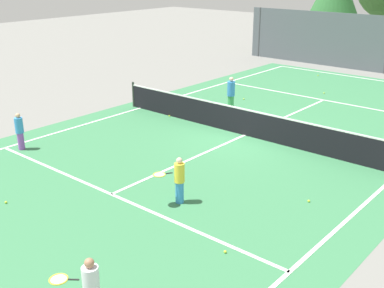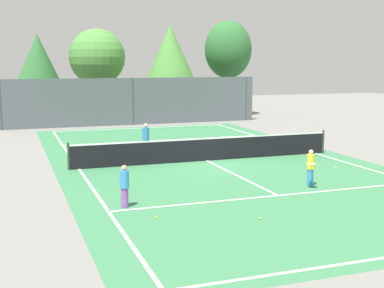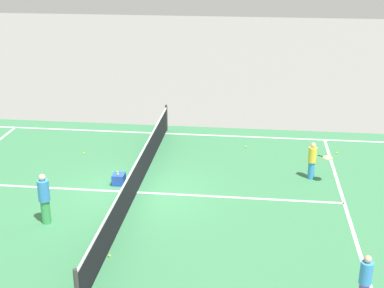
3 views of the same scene
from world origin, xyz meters
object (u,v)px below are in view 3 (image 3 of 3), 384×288
object	(u,v)px
tennis_ball_3	(246,147)
player_3	(313,160)
player_0	(44,198)
tennis_ball_4	(109,256)
ball_crate	(119,179)
tennis_ball_7	(84,153)
tennis_ball_6	(337,153)
player_1	(365,281)

from	to	relation	value
tennis_ball_3	player_3	bearing A→B (deg)	-139.36
player_0	tennis_ball_4	bearing A→B (deg)	-124.30
player_3	tennis_ball_3	xyz separation A→B (m)	(2.61, 2.24, -0.63)
ball_crate	tennis_ball_7	distance (m)	3.08
player_3	tennis_ball_6	size ratio (longest dim) A/B	19.32
player_3	tennis_ball_6	world-z (taller)	player_3
tennis_ball_3	tennis_ball_4	bearing A→B (deg)	158.05
player_1	player_3	world-z (taller)	player_1
tennis_ball_4	tennis_ball_7	distance (m)	7.17
player_0	tennis_ball_4	size ratio (longest dim) A/B	22.70
tennis_ball_7	player_1	bearing A→B (deg)	-132.19
player_0	ball_crate	distance (m)	3.13
tennis_ball_3	tennis_ball_7	size ratio (longest dim) A/B	1.00
tennis_ball_6	tennis_ball_7	distance (m)	9.38
player_0	tennis_ball_4	distance (m)	2.77
player_3	tennis_ball_6	distance (m)	2.69
player_1	player_0	bearing A→B (deg)	71.34
player_0	player_1	size ratio (longest dim) A/B	1.17
player_0	player_3	size ratio (longest dim) A/B	1.18
tennis_ball_6	player_1	bearing A→B (deg)	176.18
tennis_ball_7	ball_crate	bearing A→B (deg)	-141.23
player_0	player_3	distance (m)	8.61
player_1	tennis_ball_3	distance (m)	9.70
tennis_ball_3	tennis_ball_4	size ratio (longest dim) A/B	1.00
tennis_ball_4	player_0	bearing A→B (deg)	55.70
player_3	tennis_ball_3	size ratio (longest dim) A/B	19.32
player_1	tennis_ball_7	world-z (taller)	player_1
player_0	tennis_ball_7	bearing A→B (deg)	5.75
player_3	tennis_ball_4	bearing A→B (deg)	134.68
player_0	player_1	bearing A→B (deg)	-108.66
player_3	player_1	bearing A→B (deg)	-175.50
player_3	player_0	bearing A→B (deg)	116.95
player_1	ball_crate	world-z (taller)	player_1
player_0	tennis_ball_6	world-z (taller)	player_0
tennis_ball_6	ball_crate	bearing A→B (deg)	115.54
player_3	tennis_ball_4	size ratio (longest dim) A/B	19.32
player_3	tennis_ball_4	xyz separation A→B (m)	(-5.40, 5.47, -0.63)
tennis_ball_3	tennis_ball_7	bearing A→B (deg)	103.04
player_0	tennis_ball_4	xyz separation A→B (m)	(-1.50, -2.21, -0.73)
ball_crate	tennis_ball_7	world-z (taller)	ball_crate
player_1	tennis_ball_3	xyz separation A→B (m)	(9.28, 2.76, -0.62)
tennis_ball_3	player_1	bearing A→B (deg)	-163.41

